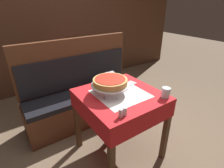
# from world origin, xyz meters

# --- Properties ---
(ground_plane) EXTENTS (14.00, 14.00, 0.00)m
(ground_plane) POSITION_xyz_m (0.00, 0.00, 0.00)
(ground_plane) COLOR brown
(dining_table_front) EXTENTS (0.74, 0.74, 0.74)m
(dining_table_front) POSITION_xyz_m (0.00, 0.00, 0.62)
(dining_table_front) COLOR red
(dining_table_front) RESTS_ON ground_plane
(dining_table_rear) EXTENTS (0.76, 0.76, 0.73)m
(dining_table_rear) POSITION_xyz_m (0.25, 1.58, 0.63)
(dining_table_rear) COLOR red
(dining_table_rear) RESTS_ON ground_plane
(booth_bench) EXTENTS (1.56, 0.46, 1.11)m
(booth_bench) POSITION_xyz_m (-0.04, 0.80, 0.33)
(booth_bench) COLOR brown
(booth_bench) RESTS_ON ground_plane
(back_wall_panel) EXTENTS (6.00, 0.04, 2.40)m
(back_wall_panel) POSITION_xyz_m (0.00, 2.07, 1.20)
(back_wall_panel) COLOR #4C2D1E
(back_wall_panel) RESTS_ON ground_plane
(pizza_pan_stand) EXTENTS (0.36, 0.36, 0.09)m
(pizza_pan_stand) POSITION_xyz_m (-0.07, 0.07, 0.82)
(pizza_pan_stand) COLOR #ADADB2
(pizza_pan_stand) RESTS_ON dining_table_front
(deep_dish_pizza) EXTENTS (0.32, 0.32, 0.06)m
(deep_dish_pizza) POSITION_xyz_m (-0.07, 0.07, 0.86)
(deep_dish_pizza) COLOR tan
(deep_dish_pizza) RESTS_ON pizza_pan_stand
(pizza_server) EXTENTS (0.29, 0.11, 0.01)m
(pizza_server) POSITION_xyz_m (0.15, 0.10, 0.74)
(pizza_server) COLOR #BCBCC1
(pizza_server) RESTS_ON dining_table_front
(water_glass_near) EXTENTS (0.08, 0.08, 0.09)m
(water_glass_near) POSITION_xyz_m (0.30, -0.29, 0.78)
(water_glass_near) COLOR silver
(water_glass_near) RESTS_ON dining_table_front
(salt_shaker) EXTENTS (0.03, 0.03, 0.07)m
(salt_shaker) POSITION_xyz_m (-0.22, -0.30, 0.77)
(salt_shaker) COLOR silver
(salt_shaker) RESTS_ON dining_table_front
(pepper_shaker) EXTENTS (0.03, 0.03, 0.07)m
(pepper_shaker) POSITION_xyz_m (-0.18, -0.30, 0.77)
(pepper_shaker) COLOR silver
(pepper_shaker) RESTS_ON dining_table_front
(napkin_holder) EXTENTS (0.10, 0.05, 0.09)m
(napkin_holder) POSITION_xyz_m (0.10, 0.32, 0.78)
(napkin_holder) COLOR #B2B2B7
(napkin_holder) RESTS_ON dining_table_front
(condiment_caddy) EXTENTS (0.14, 0.14, 0.18)m
(condiment_caddy) POSITION_xyz_m (0.28, 1.52, 0.77)
(condiment_caddy) COLOR black
(condiment_caddy) RESTS_ON dining_table_rear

